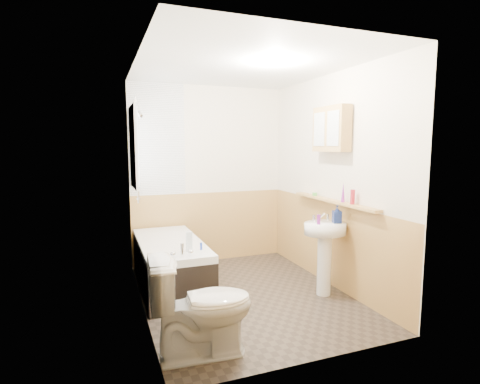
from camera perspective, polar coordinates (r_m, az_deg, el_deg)
name	(u,v)px	position (r m, az deg, el deg)	size (l,w,h in m)	color
floor	(245,295)	(4.35, 0.73, -15.43)	(2.80, 2.80, 0.00)	#2D2620
ceiling	(245,65)	(4.11, 0.78, 18.77)	(2.80, 2.80, 0.00)	white
wall_back	(209,175)	(5.38, -4.77, 2.59)	(2.20, 0.02, 2.50)	#F1E2C7
wall_front	(315,203)	(2.79, 11.42, -1.61)	(2.20, 0.02, 2.50)	#F1E2C7
wall_left	(139,188)	(3.79, -15.08, 0.52)	(0.02, 2.80, 2.50)	#F1E2C7
wall_right	(332,181)	(4.57, 13.82, 1.63)	(0.02, 2.80, 2.50)	#F1E2C7
wainscot_right	(328,243)	(4.69, 13.33, -7.55)	(0.01, 2.80, 1.00)	tan
wainscot_front	(311,300)	(3.01, 10.83, -15.79)	(2.20, 0.01, 1.00)	tan
wainscot_back	(210,227)	(5.47, -4.62, -5.29)	(2.20, 0.01, 1.00)	tan
tile_cladding_left	(142,188)	(3.79, -14.75, 0.53)	(0.01, 2.80, 2.50)	white
tile_return_back	(157,140)	(5.19, -12.54, 7.81)	(0.75, 0.01, 1.50)	white
window	(134,147)	(4.71, -15.83, 6.60)	(0.03, 0.79, 0.99)	white
bathtub	(170,263)	(4.57, -10.57, -10.58)	(0.70, 1.57, 0.70)	black
shower_riser	(138,142)	(4.53, -15.33, 7.42)	(0.11, 0.08, 1.24)	silver
toilet	(202,307)	(3.10, -5.86, -16.98)	(0.46, 0.82, 0.80)	white
sink	(325,244)	(4.29, 12.79, -7.67)	(0.48, 0.39, 0.93)	white
pine_shelf	(333,201)	(4.45, 13.93, -1.35)	(0.10, 1.53, 0.03)	tan
medicine_cabinet	(331,129)	(4.42, 13.71, 9.31)	(0.14, 0.57, 0.51)	tan
foam_can	(353,197)	(4.15, 16.78, -0.73)	(0.05, 0.05, 0.16)	maroon
green_bottle	(343,192)	(4.28, 15.44, -0.01)	(0.04, 0.04, 0.22)	purple
black_jar	(315,194)	(4.76, 11.32, -0.32)	(0.06, 0.06, 0.04)	#59C647
soap_bottle	(337,219)	(4.25, 14.54, -3.98)	(0.09, 0.20, 0.09)	navy
clear_bottle	(319,220)	(4.13, 11.90, -4.13)	(0.04, 0.04, 0.11)	purple
blue_gel	(189,242)	(3.99, -7.75, -7.53)	(0.06, 0.04, 0.21)	silver
cream_jar	(163,256)	(3.81, -11.58, -9.53)	(0.09, 0.09, 0.05)	navy
orange_bottle	(201,246)	(4.06, -5.94, -8.22)	(0.03, 0.03, 0.08)	#19339E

